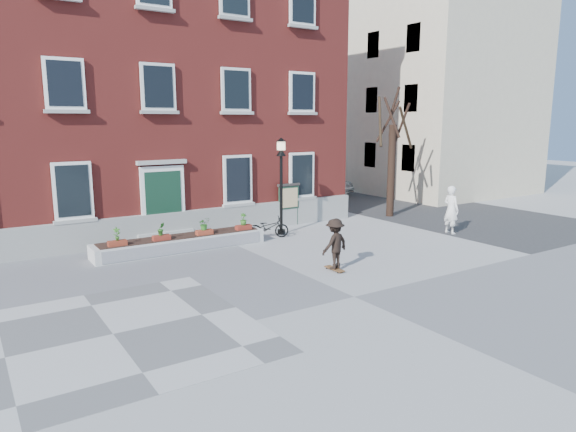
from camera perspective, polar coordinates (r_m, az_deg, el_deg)
ground at (r=13.85m, az=7.37°, el=-8.90°), size 100.00×100.00×0.00m
checker_patch at (r=12.11m, az=-18.87°, el=-12.32°), size 6.00×6.00×0.01m
bicycle at (r=20.32m, az=-2.20°, el=-1.27°), size 1.71×1.14×0.85m
parked_car at (r=32.56m, az=3.71°, el=3.62°), size 2.74×4.22×1.31m
bystander at (r=22.05m, az=17.66°, el=0.67°), size 0.51×0.74×1.98m
brick_building at (r=24.82m, az=-18.20°, el=14.01°), size 18.40×10.85×12.60m
planter_assembly at (r=18.79m, az=-11.73°, el=-2.84°), size 6.20×1.12×1.15m
bare_tree at (r=25.13m, az=11.46°, el=6.26°), size 1.83×1.83×6.16m
side_street at (r=39.88m, az=9.07°, el=13.95°), size 15.20×36.00×14.50m
lamp_post at (r=20.64m, az=-0.76°, el=4.86°), size 0.40×0.40×3.93m
notice_board at (r=22.55m, az=0.09°, el=2.09°), size 1.10×0.16×1.87m
skateboarder at (r=15.87m, az=5.23°, el=-3.10°), size 1.11×0.78×1.65m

